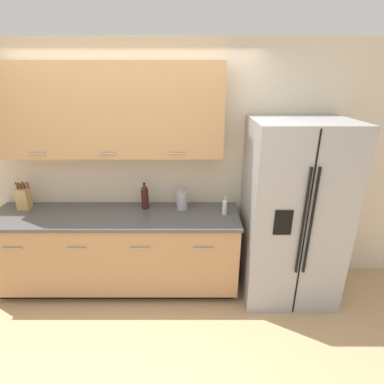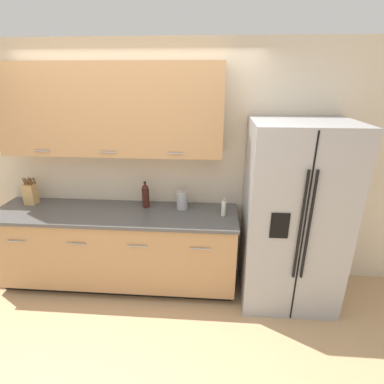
{
  "view_description": "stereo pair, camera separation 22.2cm",
  "coord_description": "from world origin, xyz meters",
  "px_view_note": "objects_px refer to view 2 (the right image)",
  "views": [
    {
      "loc": [
        0.57,
        -1.84,
        2.26
      ],
      "look_at": [
        0.58,
        0.97,
        1.15
      ],
      "focal_mm": 28.0,
      "sensor_mm": 36.0,
      "label": 1
    },
    {
      "loc": [
        0.79,
        -1.83,
        2.26
      ],
      "look_at": [
        0.58,
        0.97,
        1.15
      ],
      "focal_mm": 28.0,
      "sensor_mm": 36.0,
      "label": 2
    }
  ],
  "objects_px": {
    "knife_block": "(30,193)",
    "wine_bottle": "(146,195)",
    "soap_dispenser": "(224,208)",
    "steel_canister": "(182,200)",
    "refrigerator": "(293,217)"
  },
  "relations": [
    {
      "from": "refrigerator",
      "to": "knife_block",
      "type": "xyz_separation_m",
      "value": [
        -2.83,
        0.21,
        0.08
      ]
    },
    {
      "from": "refrigerator",
      "to": "steel_canister",
      "type": "distance_m",
      "value": 1.15
    },
    {
      "from": "steel_canister",
      "to": "knife_block",
      "type": "bearing_deg",
      "value": 179.88
    },
    {
      "from": "refrigerator",
      "to": "soap_dispenser",
      "type": "xyz_separation_m",
      "value": [
        -0.68,
        0.07,
        0.04
      ]
    },
    {
      "from": "knife_block",
      "to": "wine_bottle",
      "type": "height_order",
      "value": "knife_block"
    },
    {
      "from": "knife_block",
      "to": "wine_bottle",
      "type": "xyz_separation_m",
      "value": [
        1.3,
        0.01,
        0.01
      ]
    },
    {
      "from": "knife_block",
      "to": "steel_canister",
      "type": "relative_size",
      "value": 1.48
    },
    {
      "from": "knife_block",
      "to": "wine_bottle",
      "type": "relative_size",
      "value": 1.09
    },
    {
      "from": "knife_block",
      "to": "soap_dispenser",
      "type": "height_order",
      "value": "knife_block"
    },
    {
      "from": "knife_block",
      "to": "wine_bottle",
      "type": "distance_m",
      "value": 1.3
    },
    {
      "from": "wine_bottle",
      "to": "soap_dispenser",
      "type": "relative_size",
      "value": 1.52
    },
    {
      "from": "soap_dispenser",
      "to": "steel_canister",
      "type": "xyz_separation_m",
      "value": [
        -0.44,
        0.14,
        0.02
      ]
    },
    {
      "from": "wine_bottle",
      "to": "steel_canister",
      "type": "relative_size",
      "value": 1.35
    },
    {
      "from": "wine_bottle",
      "to": "soap_dispenser",
      "type": "distance_m",
      "value": 0.86
    },
    {
      "from": "wine_bottle",
      "to": "steel_canister",
      "type": "distance_m",
      "value": 0.4
    }
  ]
}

